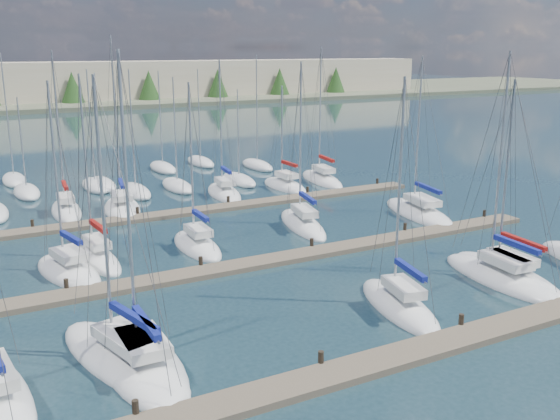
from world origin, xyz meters
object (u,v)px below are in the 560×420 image
sailboat_n (66,210)px  sailboat_i (96,257)px  sailboat_r (322,179)px  sailboat_f (506,274)px  sailboat_p (224,193)px  sailboat_m (419,213)px  sailboat_k (303,224)px  sailboat_o (122,208)px  sailboat_b (123,359)px  sailboat_h (68,271)px  sailboat_j (197,245)px  sailboat_d (399,305)px  sailboat_q (285,186)px  sailboat_e (499,277)px  sailboat_c (142,364)px

sailboat_n → sailboat_i: bearing=-87.1°
sailboat_r → sailboat_f: (-4.96, -28.73, -0.01)m
sailboat_p → sailboat_m: bearing=-42.7°
sailboat_m → sailboat_k: sailboat_m is taller
sailboat_k → sailboat_n: bearing=151.9°
sailboat_n → sailboat_o: bearing=-12.9°
sailboat_i → sailboat_b: (-1.97, -14.21, -0.03)m
sailboat_h → sailboat_k: (17.77, 2.22, 0.01)m
sailboat_i → sailboat_j: bearing=-10.9°
sailboat_d → sailboat_o: bearing=117.5°
sailboat_b → sailboat_f: sailboat_b is taller
sailboat_q → sailboat_e: bearing=-92.6°
sailboat_r → sailboat_m: 15.10m
sailboat_r → sailboat_o: sailboat_o is taller
sailboat_e → sailboat_m: bearing=72.1°
sailboat_c → sailboat_j: (8.03, 14.37, 0.01)m
sailboat_q → sailboat_c: (-22.47, -28.20, 0.00)m
sailboat_m → sailboat_i: bearing=-170.9°
sailboat_m → sailboat_d: sailboat_m is taller
sailboat_m → sailboat_p: 18.11m
sailboat_c → sailboat_j: bearing=61.2°
sailboat_c → sailboat_e: 21.58m
sailboat_i → sailboat_c: sailboat_c is taller
sailboat_q → sailboat_p: bearing=179.1°
sailboat_m → sailboat_o: 24.81m
sailboat_c → sailboat_o: (6.15, 27.05, 0.01)m
sailboat_i → sailboat_n: size_ratio=0.90×
sailboat_c → sailboat_e: sailboat_c is taller
sailboat_c → sailboat_m: size_ratio=1.04×
sailboat_b → sailboat_j: sailboat_b is taller
sailboat_q → sailboat_d: (-8.78, -28.54, 0.01)m
sailboat_i → sailboat_k: sailboat_k is taller
sailboat_j → sailboat_n: sailboat_n is taller
sailboat_e → sailboat_f: bearing=17.1°
sailboat_o → sailboat_h: 15.35m
sailboat_n → sailboat_m: bearing=-24.6°
sailboat_i → sailboat_e: sailboat_e is taller
sailboat_r → sailboat_c: 39.92m
sailboat_h → sailboat_q: bearing=21.2°
sailboat_q → sailboat_h: 27.53m
sailboat_c → sailboat_i: bearing=85.2°
sailboat_q → sailboat_d: bearing=-107.9°
sailboat_j → sailboat_p: (7.98, 13.84, 0.00)m
sailboat_p → sailboat_j: bearing=-111.1°
sailboat_m → sailboat_n: size_ratio=0.97×
sailboat_o → sailboat_h: bearing=-106.3°
sailboat_o → sailboat_d: (7.54, -27.39, -0.00)m
sailboat_m → sailboat_p: size_ratio=1.03×
sailboat_i → sailboat_h: 2.69m
sailboat_j → sailboat_f: (14.32, -13.98, -0.00)m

